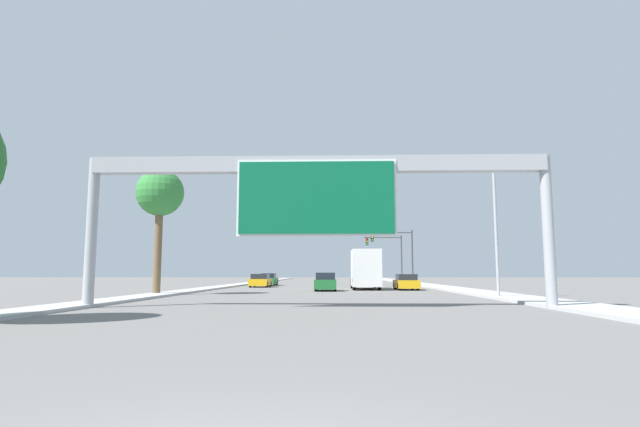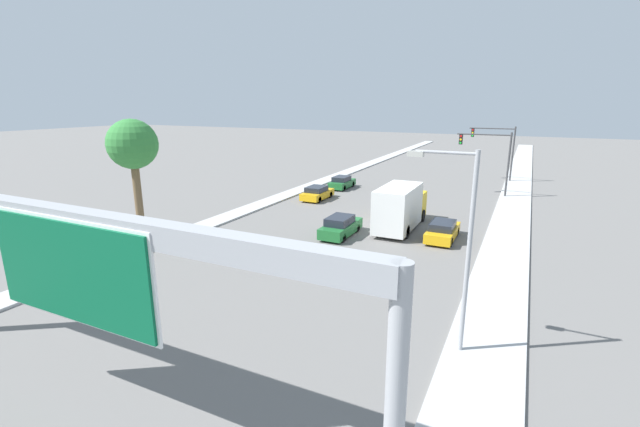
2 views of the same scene
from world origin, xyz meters
name	(u,v)px [view 2 (image 2 of 2)]	position (x,y,z in m)	size (l,w,h in m)	color
sidewalk_right	(516,194)	(11.25, 60.00, 0.07)	(3.00, 120.00, 0.15)	#B1B1B1
median_strip_left	(330,178)	(-10.75, 60.00, 0.07)	(2.00, 120.00, 0.15)	#B1B1B1
sign_gantry	(75,253)	(0.00, 17.89, 5.25)	(20.37, 0.73, 6.61)	#9EA0A5
car_mid_center	(317,193)	(-7.00, 48.51, 0.65)	(1.90, 4.29, 1.37)	gold
car_near_center	(341,226)	(0.00, 38.27, 0.71)	(1.78, 4.50, 1.51)	#1E662D
car_far_left	(443,231)	(7.00, 40.63, 0.66)	(1.83, 4.46, 1.38)	gold
car_far_center	(342,183)	(-7.00, 55.00, 0.67)	(1.77, 4.24, 1.41)	#1E662D
truck_box_primary	(401,207)	(3.50, 41.87, 1.77)	(2.44, 7.74, 3.50)	yellow
traffic_light_near_intersection	(492,153)	(8.57, 58.00, 4.57)	(5.41, 0.32, 6.70)	#3D3D3F
traffic_light_mid_block	(499,144)	(8.58, 68.00, 4.63)	(5.41, 0.32, 6.79)	#3D3D3F
palm_tree_background	(133,147)	(-11.30, 30.07, 6.83)	(3.25, 3.25, 8.63)	brown
street_lamp_right	(461,237)	(10.02, 26.18, 4.78)	(2.59, 0.28, 8.03)	#9EA0A5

